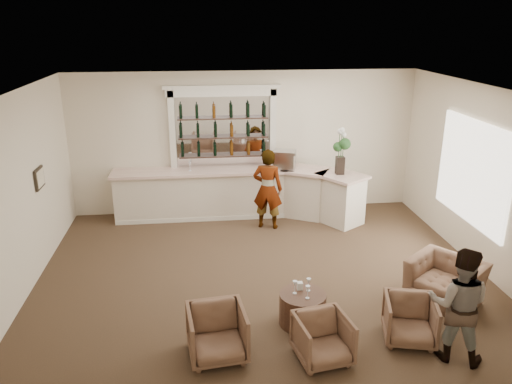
% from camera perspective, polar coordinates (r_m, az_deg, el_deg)
% --- Properties ---
extents(ground, '(8.00, 8.00, 0.00)m').
position_cam_1_polar(ground, '(9.04, 0.88, -9.85)').
color(ground, '#503828').
rests_on(ground, ground).
extents(room_shell, '(8.04, 7.02, 3.32)m').
position_cam_1_polar(room_shell, '(8.87, 1.40, 5.82)').
color(room_shell, beige).
rests_on(room_shell, ground).
extents(bar_counter, '(5.72, 1.80, 1.14)m').
position_cam_1_polar(bar_counter, '(11.52, -1.84, -0.17)').
color(bar_counter, white).
rests_on(bar_counter, ground).
extents(back_bar_alcove, '(2.64, 0.25, 3.00)m').
position_cam_1_polar(back_bar_alcove, '(11.50, -3.78, 7.32)').
color(back_bar_alcove, white).
rests_on(back_bar_alcove, ground).
extents(cocktail_table, '(0.70, 0.70, 0.50)m').
position_cam_1_polar(cocktail_table, '(7.77, 5.33, -13.12)').
color(cocktail_table, '#472D1E').
rests_on(cocktail_table, ground).
extents(sommelier, '(0.75, 0.61, 1.78)m').
position_cam_1_polar(sommelier, '(10.83, 1.34, 0.34)').
color(sommelier, gray).
rests_on(sommelier, ground).
extents(guest, '(0.99, 0.92, 1.63)m').
position_cam_1_polar(guest, '(7.27, 22.13, -11.84)').
color(guest, gray).
rests_on(guest, ground).
extents(armchair_left, '(0.85, 0.87, 0.72)m').
position_cam_1_polar(armchair_left, '(7.04, -4.47, -15.80)').
color(armchair_left, brown).
rests_on(armchair_left, ground).
extents(armchair_center, '(0.80, 0.82, 0.65)m').
position_cam_1_polar(armchair_center, '(7.04, 7.64, -16.29)').
color(armchair_center, brown).
rests_on(armchair_center, ground).
extents(armchair_right, '(0.86, 0.88, 0.66)m').
position_cam_1_polar(armchair_right, '(7.66, 17.17, -13.80)').
color(armchair_right, brown).
rests_on(armchair_right, ground).
extents(armchair_far, '(1.41, 1.43, 0.70)m').
position_cam_1_polar(armchair_far, '(8.80, 20.84, -9.51)').
color(armchair_far, brown).
rests_on(armchair_far, ground).
extents(espresso_machine, '(0.58, 0.53, 0.42)m').
position_cam_1_polar(espresso_machine, '(11.43, 3.28, 3.73)').
color(espresso_machine, '#B3B3B7').
rests_on(espresso_machine, bar_counter).
extents(flower_vase, '(0.27, 0.27, 1.04)m').
position_cam_1_polar(flower_vase, '(11.05, 9.68, 4.96)').
color(flower_vase, black).
rests_on(flower_vase, bar_counter).
extents(wine_glass_bar_left, '(0.07, 0.07, 0.21)m').
position_cam_1_polar(wine_glass_bar_left, '(11.34, -7.56, 2.92)').
color(wine_glass_bar_left, white).
rests_on(wine_glass_bar_left, bar_counter).
extents(wine_glass_bar_right, '(0.07, 0.07, 0.21)m').
position_cam_1_polar(wine_glass_bar_right, '(11.36, 1.26, 3.11)').
color(wine_glass_bar_right, white).
rests_on(wine_glass_bar_right, bar_counter).
extents(wine_glass_tbl_a, '(0.07, 0.07, 0.21)m').
position_cam_1_polar(wine_glass_tbl_a, '(7.59, 4.46, -10.80)').
color(wine_glass_tbl_a, white).
rests_on(wine_glass_tbl_a, cocktail_table).
extents(wine_glass_tbl_b, '(0.07, 0.07, 0.21)m').
position_cam_1_polar(wine_glass_tbl_b, '(7.67, 6.03, -10.50)').
color(wine_glass_tbl_b, white).
rests_on(wine_glass_tbl_b, cocktail_table).
extents(wine_glass_tbl_c, '(0.07, 0.07, 0.21)m').
position_cam_1_polar(wine_glass_tbl_c, '(7.48, 5.92, -11.32)').
color(wine_glass_tbl_c, white).
rests_on(wine_glass_tbl_c, cocktail_table).
extents(napkin_holder, '(0.08, 0.08, 0.12)m').
position_cam_1_polar(napkin_holder, '(7.72, 5.04, -10.63)').
color(napkin_holder, silver).
rests_on(napkin_holder, cocktail_table).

